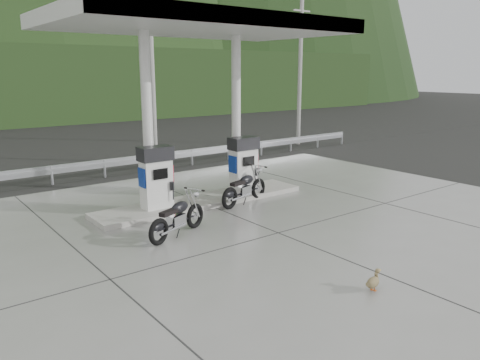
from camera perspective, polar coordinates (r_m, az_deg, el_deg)
ground at (r=12.81m, az=1.67°, el=-5.36°), size 160.00×160.00×0.00m
forecourt_apron at (r=12.81m, az=1.67°, el=-5.31°), size 18.00×14.00×0.02m
pump_island at (r=14.72m, az=-4.49°, el=-2.54°), size 7.00×1.40×0.15m
gas_pump_left at (r=13.70m, az=-10.18°, el=0.31°), size 0.95×0.55×1.80m
gas_pump_right at (r=15.39m, az=0.43°, el=1.93°), size 0.95×0.55×1.80m
canopy_column_left at (r=13.80m, az=-11.22°, el=7.10°), size 0.30×0.30×5.00m
canopy_column_right at (r=15.48m, az=-0.48°, el=7.98°), size 0.30×0.30×5.00m
canopy_roof at (r=14.23m, az=-4.89°, el=18.37°), size 8.50×5.00×0.40m
guardrail at (r=19.32m, az=-13.50°, el=2.79°), size 26.00×0.16×1.42m
road at (r=22.64m, az=-17.06°, el=2.23°), size 60.00×7.00×0.01m
utility_pole_b at (r=21.24m, az=-10.66°, el=12.76°), size 0.22×0.22×8.00m
utility_pole_c at (r=26.58m, az=7.32°, el=12.91°), size 0.22×0.22×8.00m
tree_band at (r=40.16m, az=-26.95°, el=10.24°), size 80.00×6.00×6.00m
motorcycle_left at (r=11.81m, az=-7.62°, el=-4.60°), size 2.06×1.30×0.93m
motorcycle_right at (r=14.53m, az=0.55°, el=-1.05°), size 2.12×1.15×0.96m
duck at (r=9.33m, az=15.90°, el=-11.95°), size 0.48×0.23×0.34m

